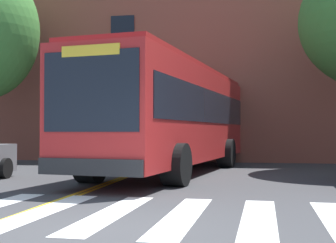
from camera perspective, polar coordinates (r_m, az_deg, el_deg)
ground_plane at (r=6.82m, az=-8.65°, el=-12.88°), size 120.00×120.00×0.00m
crosswalk at (r=7.91m, az=-2.62°, el=-11.23°), size 9.18×4.05×0.01m
lane_line_yellow_inner at (r=21.98m, az=-0.01°, el=-4.78°), size 0.12×36.00×0.01m
lane_line_yellow_outer at (r=21.95m, az=0.40°, el=-4.79°), size 0.12×36.00×0.01m
city_bus at (r=15.63m, az=0.82°, el=0.80°), size 4.24×12.31×3.50m
car_red_behind_bus at (r=25.99m, az=6.58°, el=-2.35°), size 2.21×4.67×1.86m
building_facade at (r=26.11m, az=-3.00°, el=8.30°), size 30.03×8.75×11.35m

